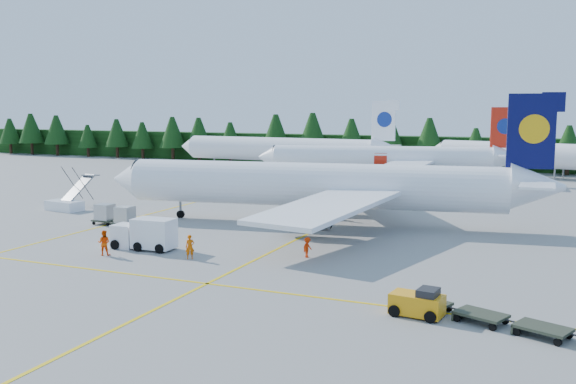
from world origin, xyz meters
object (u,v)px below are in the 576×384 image
at_px(airstairs, 67,203).
at_px(airliner_navy, 305,185).
at_px(baggage_tug, 418,303).
at_px(airliner_red, 377,159).
at_px(service_truck, 144,234).

bearing_deg(airstairs, airliner_navy, 13.20).
relative_size(airliner_navy, baggage_tug, 14.34).
bearing_deg(airstairs, baggage_tug, -18.16).
relative_size(airstairs, baggage_tug, 1.97).
bearing_deg(airliner_red, baggage_tug, -86.24).
bearing_deg(airliner_navy, airliner_red, 86.03).
distance_m(airliner_red, airstairs, 48.71).
height_order(airliner_red, baggage_tug, airliner_red).
bearing_deg(service_truck, airstairs, 144.16).
distance_m(service_truck, baggage_tug, 25.74).
height_order(airliner_navy, airstairs, airliner_navy).
distance_m(airstairs, service_truck, 24.14).
xyz_separation_m(airliner_navy, airliner_red, (-3.41, 39.14, -0.38)).
height_order(airliner_navy, service_truck, airliner_navy).
relative_size(airliner_navy, airstairs, 7.27).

